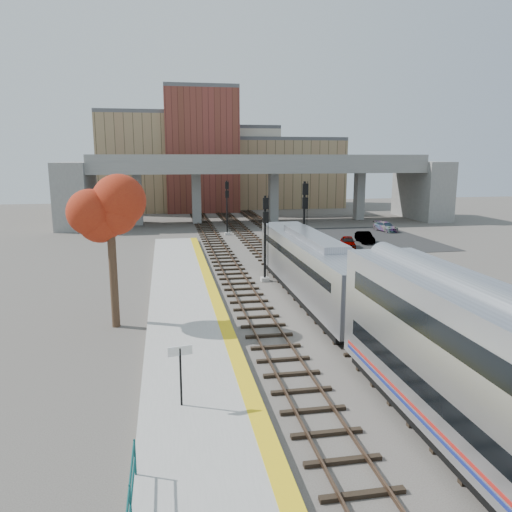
{
  "coord_description": "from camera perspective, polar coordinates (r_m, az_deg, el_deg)",
  "views": [
    {
      "loc": [
        -8.3,
        -25.14,
        9.27
      ],
      "look_at": [
        -2.25,
        8.11,
        2.5
      ],
      "focal_mm": 35.0,
      "sensor_mm": 36.0,
      "label": 1
    }
  ],
  "objects": [
    {
      "name": "parking_lot",
      "position": [
        58.37,
        12.3,
        1.95
      ],
      "size": [
        14.0,
        18.0,
        0.04
      ],
      "primitive_type": "cube",
      "color": "black",
      "rests_on": "ground"
    },
    {
      "name": "tree",
      "position": [
        27.66,
        -16.35,
        4.6
      ],
      "size": [
        3.6,
        3.6,
        8.43
      ],
      "color": "#382619",
      "rests_on": "ground"
    },
    {
      "name": "signal_mast_mid",
      "position": [
        41.71,
        5.51,
        3.52
      ],
      "size": [
        0.6,
        0.64,
        7.26
      ],
      "color": "#9E9E99",
      "rests_on": "ground"
    },
    {
      "name": "platform",
      "position": [
        26.76,
        -7.53,
        -8.65
      ],
      "size": [
        4.5,
        60.0,
        0.35
      ],
      "primitive_type": "cube",
      "color": "#9E9E99",
      "rests_on": "ground"
    },
    {
      "name": "yellow_strip",
      "position": [
        26.84,
        -3.45,
        -8.1
      ],
      "size": [
        0.7,
        60.0,
        0.01
      ],
      "primitive_type": "cube",
      "color": "yellow",
      "rests_on": "platform"
    },
    {
      "name": "signal_mast_near",
      "position": [
        37.02,
        1.05,
        1.7
      ],
      "size": [
        0.6,
        0.64,
        6.45
      ],
      "color": "#9E9E99",
      "rests_on": "ground"
    },
    {
      "name": "station_sign",
      "position": [
        18.5,
        -8.64,
        -12.03
      ],
      "size": [
        0.89,
        0.21,
        2.27
      ],
      "rotation": [
        0.0,
        0.0,
        0.18
      ],
      "color": "black",
      "rests_on": "platform"
    },
    {
      "name": "car_b",
      "position": [
        55.51,
        12.32,
        2.11
      ],
      "size": [
        1.53,
        3.66,
        1.18
      ],
      "primitive_type": "imported",
      "rotation": [
        0.0,
        0.0,
        -0.08
      ],
      "color": "#99999E",
      "rests_on": "parking_lot"
    },
    {
      "name": "tracks",
      "position": [
        39.83,
        3.38,
        -2.04
      ],
      "size": [
        10.7,
        95.0,
        0.25
      ],
      "color": "black",
      "rests_on": "ground"
    },
    {
      "name": "car_c",
      "position": [
        64.7,
        14.62,
        3.27
      ],
      "size": [
        2.2,
        4.12,
        1.14
      ],
      "primitive_type": "imported",
      "rotation": [
        0.0,
        0.0,
        0.16
      ],
      "color": "#99999E",
      "rests_on": "parking_lot"
    },
    {
      "name": "ground",
      "position": [
        28.05,
        7.58,
        -8.08
      ],
      "size": [
        160.0,
        160.0,
        0.0
      ],
      "primitive_type": "plane",
      "color": "#47423D",
      "rests_on": "ground"
    },
    {
      "name": "signal_mast_far",
      "position": [
        59.56,
        -3.33,
        5.36
      ],
      "size": [
        0.6,
        0.64,
        6.47
      ],
      "color": "#9E9E99",
      "rests_on": "ground"
    },
    {
      "name": "buildings_far",
      "position": [
        92.22,
        -4.44,
        10.43
      ],
      "size": [
        43.0,
        21.0,
        20.6
      ],
      "color": "#8F7853",
      "rests_on": "ground"
    },
    {
      "name": "locomotive",
      "position": [
        32.66,
        6.48,
        -1.11
      ],
      "size": [
        3.02,
        19.05,
        4.1
      ],
      "color": "#A8AAB2",
      "rests_on": "ground"
    },
    {
      "name": "overpass",
      "position": [
        71.46,
        0.37,
        8.55
      ],
      "size": [
        54.0,
        12.0,
        9.5
      ],
      "color": "slate",
      "rests_on": "ground"
    },
    {
      "name": "car_a",
      "position": [
        51.98,
        10.46,
        1.58
      ],
      "size": [
        2.29,
        3.74,
        1.19
      ],
      "primitive_type": "imported",
      "rotation": [
        0.0,
        0.0,
        -0.27
      ],
      "color": "#99999E",
      "rests_on": "parking_lot"
    }
  ]
}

